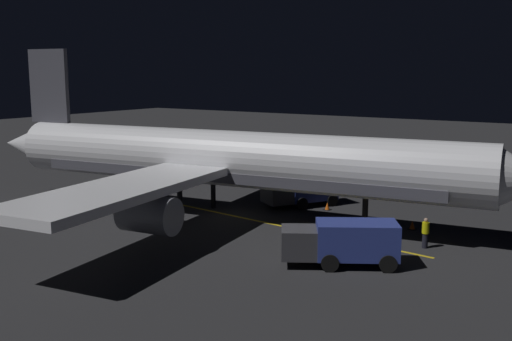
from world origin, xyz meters
TOP-DOWN VIEW (x-y plane):
  - ground_plane at (0.00, 0.00)m, footprint 180.00×180.00m
  - apron_guide_stripe at (-0.15, 4.00)m, footprint 2.69×20.35m
  - airliner at (0.09, -0.63)m, footprint 34.62×40.20m
  - baggage_truck at (4.83, 10.62)m, footprint 4.80×6.12m
  - catering_truck at (-6.04, 2.23)m, footprint 5.81×4.60m
  - ground_crew_worker at (-0.51, 13.14)m, footprint 0.40×0.40m
  - traffic_cone_near_left at (-4.05, 11.20)m, footprint 0.50×0.50m
  - traffic_cone_near_right at (4.46, 7.24)m, footprint 0.50×0.50m
  - traffic_cone_under_wing at (-5.90, 4.29)m, footprint 0.50×0.50m
  - traffic_cone_far at (-1.49, 7.58)m, footprint 0.50×0.50m

SIDE VIEW (x-z plane):
  - ground_plane at x=0.00m, z-range -0.20..0.00m
  - apron_guide_stripe at x=-0.15m, z-range 0.00..0.01m
  - traffic_cone_near_left at x=-4.05m, z-range -0.03..0.52m
  - traffic_cone_near_right at x=4.46m, z-range -0.03..0.52m
  - traffic_cone_under_wing at x=-5.90m, z-range -0.03..0.52m
  - traffic_cone_far at x=-1.49m, z-range -0.03..0.52m
  - ground_crew_worker at x=-0.51m, z-range 0.02..1.76m
  - baggage_truck at x=4.83m, z-range 0.05..2.35m
  - catering_truck at x=-6.04m, z-range 0.00..2.64m
  - airliner at x=0.09m, z-range -1.83..9.73m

